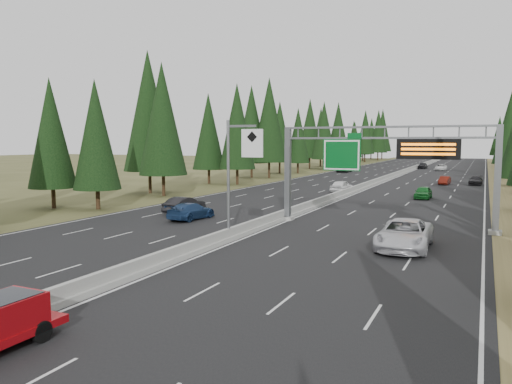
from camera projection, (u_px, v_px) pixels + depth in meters
road at (383, 182)px, 82.99m from camera, size 32.00×260.00×0.08m
shoulder_right at (502, 186)px, 75.59m from camera, size 3.60×260.00×0.06m
shoulder_left at (283, 178)px, 90.40m from camera, size 3.60×260.00×0.06m
median_barrier at (383, 179)px, 82.96m from camera, size 0.70×260.00×0.85m
sign_gantry at (392, 160)px, 37.98m from camera, size 16.75×0.98×7.80m
hov_sign_pole at (236, 172)px, 32.54m from camera, size 2.80×0.50×8.00m
tree_row_left at (253, 126)px, 87.48m from camera, size 11.74×240.16×18.94m
silver_minivan at (404, 234)px, 30.70m from camera, size 3.09×6.56×1.81m
car_ahead_green at (423, 192)px, 57.80m from camera, size 1.78×4.32×1.47m
car_ahead_dkred at (445, 180)px, 76.78m from camera, size 1.68×3.97×1.27m
car_ahead_dkgrey at (476, 180)px, 76.39m from camera, size 2.13×4.69×1.33m
car_ahead_white at (441, 167)px, 114.17m from camera, size 2.50×5.28×1.46m
car_ahead_far at (423, 166)px, 121.78m from camera, size 2.09×4.64×1.55m
car_onc_near at (184, 205)px, 46.16m from camera, size 2.06×4.75×1.52m
car_onc_blue at (191, 211)px, 42.42m from camera, size 2.46×5.14×1.44m
car_onc_white at (342, 186)px, 64.88m from camera, size 2.29×4.86×1.61m
car_onc_far at (345, 169)px, 107.99m from camera, size 2.48×5.24×1.44m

